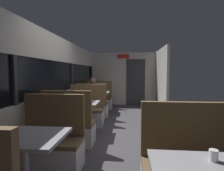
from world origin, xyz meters
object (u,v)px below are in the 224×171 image
object	(u,v)px
bench_mid_window_facing_entry	(86,113)
bench_far_window_facing_entry	(100,100)
bench_mid_window_facing_end	(70,128)
coffee_cup_secondary	(213,155)
seated_passenger	(93,100)
bench_near_window_facing_entry	(51,146)
bench_far_window_facing_end	(93,107)
dining_table_mid_window	(79,106)
dining_table_far_window	(96,95)
coffee_cup_primary	(82,101)
dining_table_near_window	(24,144)

from	to	relation	value
bench_mid_window_facing_entry	bench_far_window_facing_entry	distance (m)	2.30
bench_mid_window_facing_end	coffee_cup_secondary	world-z (taller)	bench_mid_window_facing_end
bench_mid_window_facing_end	bench_far_window_facing_entry	xyz separation A→B (m)	(0.00, 3.70, 0.00)
bench_far_window_facing_entry	seated_passenger	xyz separation A→B (m)	(0.00, -1.33, 0.21)
bench_near_window_facing_entry	seated_passenger	bearing A→B (deg)	90.00
bench_far_window_facing_end	bench_far_window_facing_entry	world-z (taller)	same
dining_table_mid_window	bench_far_window_facing_end	distance (m)	1.63
dining_table_far_window	coffee_cup_primary	bearing A→B (deg)	-87.70
bench_near_window_facing_entry	bench_mid_window_facing_end	size ratio (longest dim) A/B	1.00
bench_far_window_facing_entry	coffee_cup_secondary	bearing A→B (deg)	-72.17
dining_table_mid_window	coffee_cup_primary	bearing A→B (deg)	-24.37
bench_far_window_facing_end	coffee_cup_secondary	world-z (taller)	bench_far_window_facing_end
dining_table_mid_window	bench_mid_window_facing_entry	distance (m)	0.77
bench_mid_window_facing_end	coffee_cup_secondary	xyz separation A→B (m)	(1.84, -2.03, 0.46)
bench_far_window_facing_entry	seated_passenger	world-z (taller)	seated_passenger
seated_passenger	coffee_cup_secondary	size ratio (longest dim) A/B	14.00
coffee_cup_secondary	seated_passenger	bearing A→B (deg)	112.72
coffee_cup_primary	coffee_cup_secondary	size ratio (longest dim) A/B	1.00
dining_table_near_window	bench_far_window_facing_end	xyz separation A→B (m)	(0.00, 3.90, -0.31)
bench_mid_window_facing_end	bench_far_window_facing_entry	distance (m)	3.70
dining_table_near_window	dining_table_far_window	world-z (taller)	same
bench_far_window_facing_end	seated_passenger	xyz separation A→B (m)	(0.00, 0.07, 0.21)
bench_mid_window_facing_end	bench_far_window_facing_end	bearing A→B (deg)	90.00
bench_near_window_facing_entry	seated_passenger	xyz separation A→B (m)	(0.00, 3.27, 0.21)
seated_passenger	coffee_cup_secondary	distance (m)	4.77
seated_passenger	coffee_cup_secondary	bearing A→B (deg)	-67.28
bench_near_window_facing_entry	bench_far_window_facing_end	bearing A→B (deg)	90.00
bench_far_window_facing_entry	coffee_cup_secondary	size ratio (longest dim) A/B	12.22
bench_far_window_facing_entry	coffee_cup_primary	bearing A→B (deg)	-88.23
bench_mid_window_facing_entry	bench_far_window_facing_entry	bearing A→B (deg)	90.00
dining_table_mid_window	coffee_cup_secondary	xyz separation A→B (m)	(1.84, -2.73, 0.15)
dining_table_near_window	dining_table_mid_window	bearing A→B (deg)	90.00
seated_passenger	bench_far_window_facing_entry	bearing A→B (deg)	90.00
dining_table_mid_window	seated_passenger	bearing A→B (deg)	90.00
bench_near_window_facing_entry	bench_far_window_facing_entry	bearing A→B (deg)	90.00
coffee_cup_primary	bench_mid_window_facing_end	bearing A→B (deg)	-98.14
bench_near_window_facing_entry	bench_far_window_facing_end	size ratio (longest dim) A/B	1.00
bench_far_window_facing_entry	coffee_cup_secondary	xyz separation A→B (m)	(1.84, -5.72, 0.46)
dining_table_far_window	coffee_cup_secondary	xyz separation A→B (m)	(1.84, -5.02, 0.15)
dining_table_mid_window	bench_mid_window_facing_entry	bearing A→B (deg)	90.00
bench_far_window_facing_end	seated_passenger	world-z (taller)	seated_passenger
bench_mid_window_facing_end	coffee_cup_primary	xyz separation A→B (m)	(0.09, 0.66, 0.46)
dining_table_mid_window	bench_mid_window_facing_end	bearing A→B (deg)	-90.00
dining_table_near_window	bench_far_window_facing_end	world-z (taller)	bench_far_window_facing_end
bench_near_window_facing_entry	bench_mid_window_facing_end	distance (m)	0.90
bench_mid_window_facing_entry	coffee_cup_primary	bearing A→B (deg)	-82.78
dining_table_far_window	bench_far_window_facing_entry	distance (m)	0.77
dining_table_near_window	bench_mid_window_facing_entry	bearing A→B (deg)	90.00
dining_table_far_window	bench_far_window_facing_entry	world-z (taller)	bench_far_window_facing_entry
dining_table_mid_window	bench_far_window_facing_end	world-z (taller)	bench_far_window_facing_end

